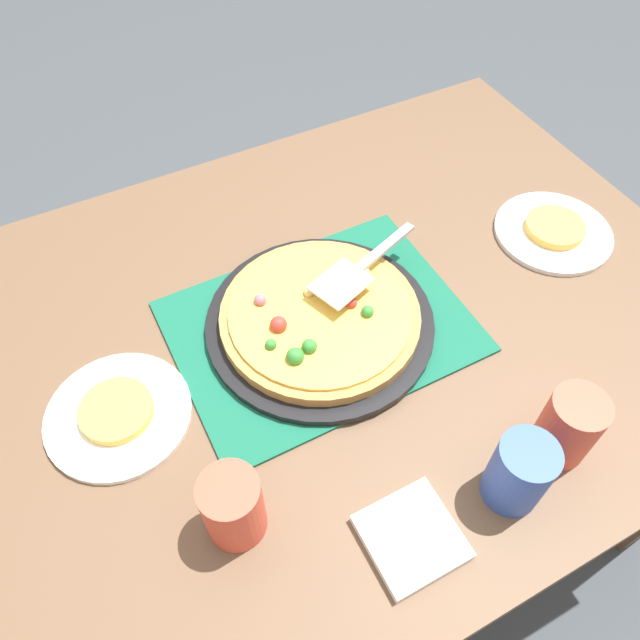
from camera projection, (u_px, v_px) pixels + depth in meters
name	position (u px, v px, depth m)	size (l,w,h in m)	color
ground_plane	(320.00, 496.00, 1.62)	(8.00, 8.00, 0.00)	#3D4247
dining_table	(320.00, 363.00, 1.11)	(1.40, 1.00, 0.75)	brown
placemat	(320.00, 326.00, 1.02)	(0.48, 0.36, 0.01)	#145B42
pizza_pan	(320.00, 323.00, 1.02)	(0.38, 0.38, 0.01)	black
pizza	(320.00, 315.00, 1.00)	(0.33, 0.33, 0.05)	#B78442
plate_near_left	(119.00, 415.00, 0.92)	(0.22, 0.22, 0.01)	white
plate_far_right	(553.00, 232.00, 1.16)	(0.22, 0.22, 0.01)	white
served_slice_left	(116.00, 411.00, 0.91)	(0.11, 0.11, 0.02)	#EAB747
served_slice_right	(555.00, 227.00, 1.15)	(0.11, 0.11, 0.02)	#EAB747
cup_near	(519.00, 473.00, 0.81)	(0.08, 0.08, 0.12)	#3351AD
cup_far	(233.00, 507.00, 0.78)	(0.08, 0.08, 0.12)	#E04C38
cup_corner	(569.00, 426.00, 0.85)	(0.08, 0.08, 0.12)	#E04C38
pizza_server	(360.00, 268.00, 1.02)	(0.23, 0.12, 0.01)	silver
napkin_stack	(411.00, 537.00, 0.81)	(0.12, 0.12, 0.02)	white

